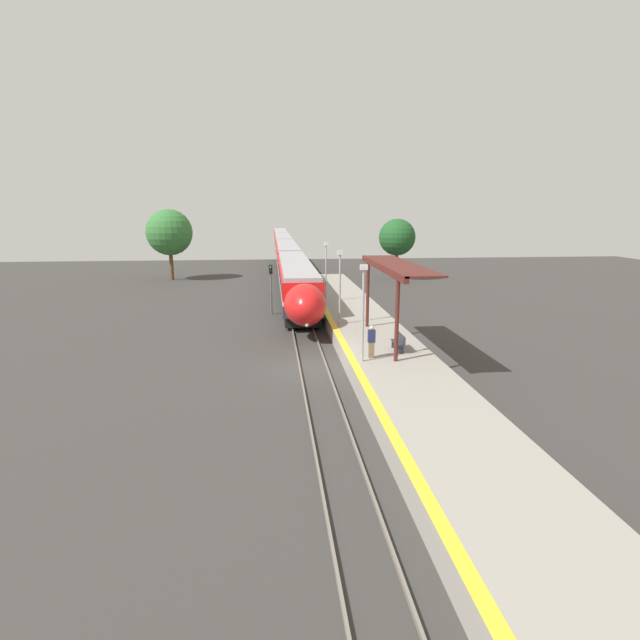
{
  "coord_description": "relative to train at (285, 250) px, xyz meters",
  "views": [
    {
      "loc": [
        -2.06,
        -25.06,
        8.22
      ],
      "look_at": [
        0.57,
        2.13,
        2.17
      ],
      "focal_mm": 28.0,
      "sensor_mm": 36.0,
      "label": 1
    }
  ],
  "objects": [
    {
      "name": "station_canopy",
      "position": [
        4.47,
        -50.3,
        2.83
      ],
      "size": [
        2.02,
        10.47,
        4.38
      ],
      "color": "#511E19",
      "rests_on": "platform_right"
    },
    {
      "name": "background_tree_right",
      "position": [
        12.72,
        -18.75,
        2.85
      ],
      "size": [
        4.3,
        4.3,
        7.21
      ],
      "color": "brown",
      "rests_on": "ground_plane"
    },
    {
      "name": "lamppost_mid",
      "position": [
        2.25,
        -45.68,
        1.52
      ],
      "size": [
        0.36,
        0.2,
        4.74
      ],
      "color": "#9E9EA3",
      "rests_on": "platform_right"
    },
    {
      "name": "rail_left",
      "position": [
        -0.72,
        -52.02,
        -2.11
      ],
      "size": [
        0.08,
        90.0,
        0.15
      ],
      "primitive_type": "cube",
      "color": "slate",
      "rests_on": "ground_plane"
    },
    {
      "name": "person_waiting",
      "position": [
        2.81,
        -53.39,
        -0.37
      ],
      "size": [
        0.36,
        0.22,
        1.66
      ],
      "color": "#7F6647",
      "rests_on": "platform_right"
    },
    {
      "name": "railway_signal",
      "position": [
        -2.16,
        -37.65,
        0.27
      ],
      "size": [
        0.28,
        0.28,
        3.98
      ],
      "color": "#59595E",
      "rests_on": "ground_plane"
    },
    {
      "name": "lamppost_far",
      "position": [
        2.25,
        -37.43,
        1.52
      ],
      "size": [
        0.36,
        0.2,
        4.74
      ],
      "color": "#9E9EA3",
      "rests_on": "platform_right"
    },
    {
      "name": "platform_right",
      "position": [
        3.9,
        -52.02,
        -1.71
      ],
      "size": [
        4.56,
        64.0,
        0.96
      ],
      "color": "gray",
      "rests_on": "ground_plane"
    },
    {
      "name": "platform_bench",
      "position": [
        4.53,
        -52.23,
        -0.77
      ],
      "size": [
        0.44,
        1.5,
        0.89
      ],
      "color": "#2D333D",
      "rests_on": "platform_right"
    },
    {
      "name": "ground_plane",
      "position": [
        0.0,
        -52.02,
        -2.19
      ],
      "size": [
        120.0,
        120.0,
        0.0
      ],
      "primitive_type": "plane",
      "color": "#383533"
    },
    {
      "name": "train",
      "position": [
        0.0,
        0.0,
        0.0
      ],
      "size": [
        2.85,
        95.66,
        3.81
      ],
      "color": "black",
      "rests_on": "ground_plane"
    },
    {
      "name": "background_tree_left",
      "position": [
        -13.98,
        -16.25,
        3.43
      ],
      "size": [
        5.37,
        5.37,
        8.32
      ],
      "color": "brown",
      "rests_on": "ground_plane"
    },
    {
      "name": "rail_right",
      "position": [
        0.72,
        -52.02,
        -2.11
      ],
      "size": [
        0.08,
        90.0,
        0.15
      ],
      "primitive_type": "cube",
      "color": "slate",
      "rests_on": "ground_plane"
    },
    {
      "name": "lamppost_near",
      "position": [
        2.25,
        -53.93,
        1.52
      ],
      "size": [
        0.36,
        0.2,
        4.74
      ],
      "color": "#9E9EA3",
      "rests_on": "platform_right"
    }
  ]
}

